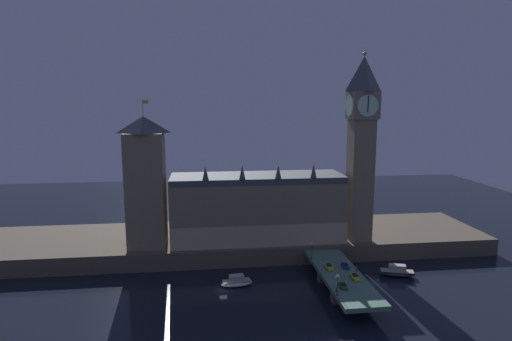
# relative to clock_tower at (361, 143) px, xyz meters

# --- Properties ---
(ground_plane) EXTENTS (400.00, 400.00, 0.00)m
(ground_plane) POSITION_rel_clock_tower_xyz_m (-54.69, -25.80, -45.01)
(ground_plane) COLOR black
(embankment) EXTENTS (220.00, 42.00, 6.72)m
(embankment) POSITION_rel_clock_tower_xyz_m (-54.69, 13.20, -41.65)
(embankment) COLOR brown
(embankment) RESTS_ON ground_plane
(parliament_hall) EXTENTS (66.96, 21.46, 30.92)m
(parliament_hall) POSITION_rel_clock_tower_xyz_m (-39.62, 5.26, -25.46)
(parliament_hall) COLOR #7F7056
(parliament_hall) RESTS_ON embankment
(clock_tower) EXTENTS (10.64, 10.75, 72.38)m
(clock_tower) POSITION_rel_clock_tower_xyz_m (0.00, 0.00, 0.00)
(clock_tower) COLOR #7F7056
(clock_tower) RESTS_ON embankment
(victoria_tower) EXTENTS (14.07, 14.07, 54.82)m
(victoria_tower) POSITION_rel_clock_tower_xyz_m (-81.84, 2.60, -13.77)
(victoria_tower) COLOR #7F7056
(victoria_tower) RESTS_ON embankment
(bridge) EXTENTS (13.11, 46.00, 5.64)m
(bridge) POSITION_rel_clock_tower_xyz_m (-16.63, -30.80, -40.81)
(bridge) COLOR #4C7560
(bridge) RESTS_ON ground_plane
(car_northbound_lead) EXTENTS (1.91, 4.45, 1.59)m
(car_northbound_lead) POSITION_rel_clock_tower_xyz_m (-19.51, -26.09, -38.62)
(car_northbound_lead) COLOR yellow
(car_northbound_lead) RESTS_ON bridge
(car_northbound_trail) EXTENTS (1.91, 3.97, 1.38)m
(car_northbound_trail) POSITION_rel_clock_tower_xyz_m (-19.51, -40.70, -38.72)
(car_northbound_trail) COLOR #235633
(car_northbound_trail) RESTS_ON bridge
(car_southbound_lead) EXTENTS (1.89, 4.78, 1.51)m
(car_southbound_lead) POSITION_rel_clock_tower_xyz_m (-13.75, -34.98, -38.66)
(car_southbound_lead) COLOR yellow
(car_southbound_lead) RESTS_ON bridge
(car_southbound_trail) EXTENTS (1.87, 4.36, 1.49)m
(car_southbound_trail) POSITION_rel_clock_tower_xyz_m (-13.75, -25.60, -38.66)
(car_southbound_trail) COLOR navy
(car_southbound_trail) RESTS_ON bridge
(pedestrian_near_rail) EXTENTS (0.38, 0.38, 1.69)m
(pedestrian_near_rail) POSITION_rel_clock_tower_xyz_m (-22.40, -43.46, -38.47)
(pedestrian_near_rail) COLOR black
(pedestrian_near_rail) RESTS_ON bridge
(pedestrian_mid_walk) EXTENTS (0.38, 0.38, 1.72)m
(pedestrian_mid_walk) POSITION_rel_clock_tower_xyz_m (-10.87, -28.78, -38.46)
(pedestrian_mid_walk) COLOR black
(pedestrian_mid_walk) RESTS_ON bridge
(street_lamp_near) EXTENTS (1.34, 0.60, 6.30)m
(street_lamp_near) POSITION_rel_clock_tower_xyz_m (-22.80, -45.52, -35.42)
(street_lamp_near) COLOR #2D3333
(street_lamp_near) RESTS_ON bridge
(street_lamp_far) EXTENTS (1.34, 0.60, 5.93)m
(street_lamp_far) POSITION_rel_clock_tower_xyz_m (-22.80, -16.08, -35.65)
(street_lamp_far) COLOR #2D3333
(street_lamp_far) RESTS_ON bridge
(boat_upstream) EXTENTS (11.10, 5.62, 3.84)m
(boat_upstream) POSITION_rel_clock_tower_xyz_m (-50.16, -23.24, -43.61)
(boat_upstream) COLOR white
(boat_upstream) RESTS_ON ground_plane
(boat_downstream) EXTENTS (13.33, 7.71, 4.21)m
(boat_downstream) POSITION_rel_clock_tower_xyz_m (6.48, -22.14, -43.47)
(boat_downstream) COLOR #28282D
(boat_downstream) RESTS_ON ground_plane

